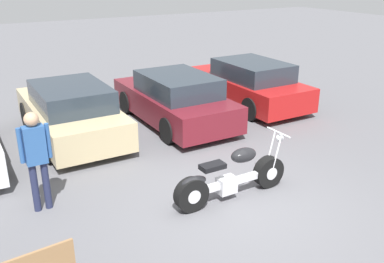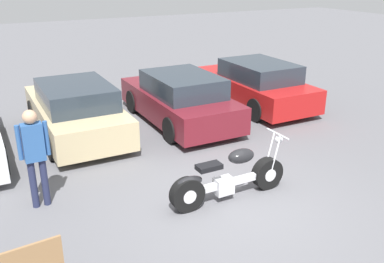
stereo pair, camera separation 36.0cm
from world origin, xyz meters
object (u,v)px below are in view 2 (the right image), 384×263
(parked_car_champagne, at_px, (76,110))
(person_standing, at_px, (34,150))
(parked_car_red, at_px, (255,84))
(motorcycle, at_px, (228,179))
(parked_car_maroon, at_px, (180,99))

(parked_car_champagne, height_order, person_standing, person_standing)
(parked_car_champagne, distance_m, parked_car_red, 5.39)
(motorcycle, distance_m, parked_car_red, 5.84)
(parked_car_maroon, bearing_deg, person_standing, -145.48)
(parked_car_champagne, relative_size, parked_car_red, 1.00)
(parked_car_champagne, bearing_deg, motorcycle, -69.83)
(parked_car_champagne, relative_size, person_standing, 2.38)
(parked_car_maroon, height_order, person_standing, person_standing)
(motorcycle, xyz_separation_m, parked_car_champagne, (-1.64, 4.46, 0.24))
(motorcycle, relative_size, parked_car_red, 0.55)
(parked_car_red, bearing_deg, person_standing, -155.13)
(motorcycle, distance_m, parked_car_maroon, 4.27)
(motorcycle, bearing_deg, parked_car_champagne, 110.17)
(motorcycle, height_order, parked_car_red, parked_car_red)
(motorcycle, relative_size, parked_car_champagne, 0.55)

